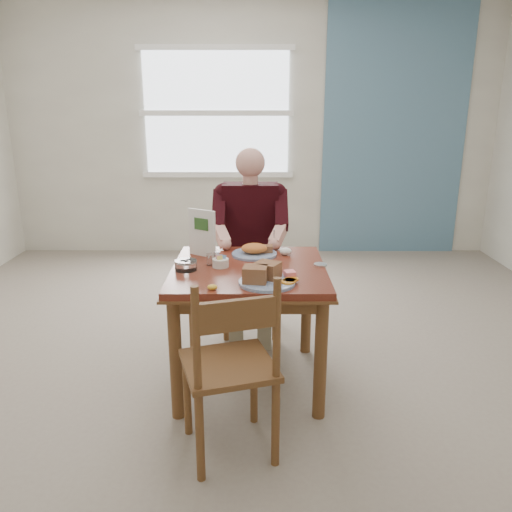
{
  "coord_description": "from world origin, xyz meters",
  "views": [
    {
      "loc": [
        0.04,
        -2.8,
        1.65
      ],
      "look_at": [
        0.04,
        0.0,
        0.82
      ],
      "focal_mm": 35.0,
      "sensor_mm": 36.0,
      "label": 1
    }
  ],
  "objects_px": {
    "diner": "(250,229)",
    "near_plate": "(265,276)",
    "table": "(249,285)",
    "chair_near": "(231,367)",
    "chair_far": "(251,269)",
    "far_plate": "(255,251)"
  },
  "relations": [
    {
      "from": "far_plate",
      "to": "diner",
      "type": "bearing_deg",
      "value": 94.59
    },
    {
      "from": "diner",
      "to": "near_plate",
      "type": "xyz_separation_m",
      "value": [
        0.09,
        -0.99,
        -0.02
      ]
    },
    {
      "from": "diner",
      "to": "far_plate",
      "type": "relative_size",
      "value": 4.7
    },
    {
      "from": "chair_far",
      "to": "far_plate",
      "type": "relative_size",
      "value": 3.23
    },
    {
      "from": "chair_far",
      "to": "diner",
      "type": "height_order",
      "value": "diner"
    },
    {
      "from": "table",
      "to": "diner",
      "type": "height_order",
      "value": "diner"
    },
    {
      "from": "table",
      "to": "near_plate",
      "type": "bearing_deg",
      "value": -71.98
    },
    {
      "from": "near_plate",
      "to": "diner",
      "type": "bearing_deg",
      "value": 95.32
    },
    {
      "from": "chair_far",
      "to": "far_plate",
      "type": "height_order",
      "value": "chair_far"
    },
    {
      "from": "table",
      "to": "chair_near",
      "type": "bearing_deg",
      "value": -96.15
    },
    {
      "from": "chair_far",
      "to": "chair_near",
      "type": "height_order",
      "value": "same"
    },
    {
      "from": "chair_near",
      "to": "near_plate",
      "type": "bearing_deg",
      "value": 68.23
    },
    {
      "from": "chair_near",
      "to": "far_plate",
      "type": "height_order",
      "value": "chair_near"
    },
    {
      "from": "diner",
      "to": "far_plate",
      "type": "xyz_separation_m",
      "value": [
        0.04,
        -0.46,
        -0.03
      ]
    },
    {
      "from": "diner",
      "to": "near_plate",
      "type": "height_order",
      "value": "diner"
    },
    {
      "from": "chair_far",
      "to": "near_plate",
      "type": "height_order",
      "value": "chair_far"
    },
    {
      "from": "chair_near",
      "to": "diner",
      "type": "height_order",
      "value": "diner"
    },
    {
      "from": "table",
      "to": "chair_far",
      "type": "distance_m",
      "value": 0.81
    },
    {
      "from": "chair_near",
      "to": "near_plate",
      "type": "distance_m",
      "value": 0.55
    },
    {
      "from": "table",
      "to": "near_plate",
      "type": "height_order",
      "value": "near_plate"
    },
    {
      "from": "table",
      "to": "chair_near",
      "type": "relative_size",
      "value": 0.97
    },
    {
      "from": "table",
      "to": "far_plate",
      "type": "relative_size",
      "value": 3.12
    }
  ]
}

